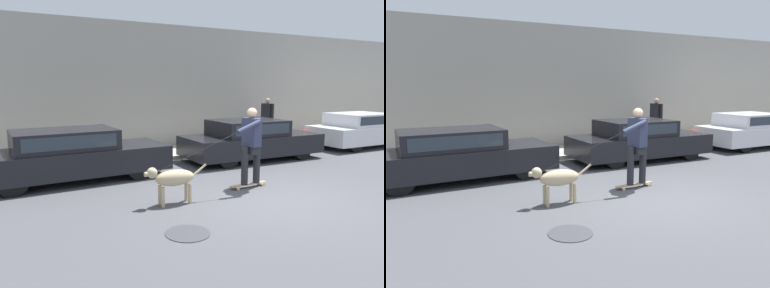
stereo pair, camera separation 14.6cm
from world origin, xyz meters
TOP-DOWN VIEW (x-y plane):
  - ground_plane at (0.00, 0.00)m, footprint 36.00×36.00m
  - back_wall at (0.00, 6.37)m, footprint 32.00×0.30m
  - sidewalk_curb at (0.00, 5.28)m, footprint 30.00×1.84m
  - parked_car_0 at (-3.29, 3.36)m, footprint 4.57×1.78m
  - parked_car_1 at (2.08, 3.37)m, footprint 4.38×1.92m
  - parked_car_2 at (7.22, 3.36)m, footprint 4.00×1.91m
  - dog at (-1.94, 0.57)m, footprint 1.30×0.36m
  - skateboarder at (0.11, 0.81)m, footprint 2.93×0.63m
  - pedestrian_with_bag at (4.24, 5.18)m, footprint 0.25×0.75m
  - manhole_cover at (-2.38, -0.87)m, footprint 0.71×0.71m
  - fire_hydrant at (5.06, 4.11)m, footprint 0.18×0.18m

SIDE VIEW (x-z plane):
  - ground_plane at x=0.00m, z-range 0.00..0.00m
  - manhole_cover at x=-2.38m, z-range 0.00..0.01m
  - sidewalk_curb at x=0.00m, z-range 0.00..0.13m
  - fire_hydrant at x=5.06m, z-range 0.02..0.71m
  - dog at x=-1.94m, z-range 0.13..0.89m
  - parked_car_1 at x=2.08m, z-range -0.02..1.22m
  - parked_car_2 at x=7.22m, z-range -0.01..1.24m
  - parked_car_0 at x=-3.29m, z-range -0.01..1.24m
  - skateboarder at x=0.11m, z-range 0.13..1.92m
  - pedestrian_with_bag at x=4.24m, z-range 0.21..1.87m
  - back_wall at x=0.00m, z-range 0.00..4.33m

